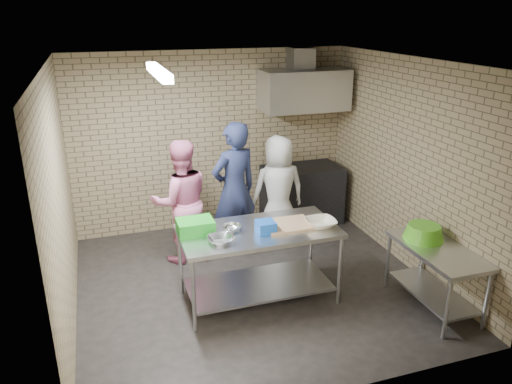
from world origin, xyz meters
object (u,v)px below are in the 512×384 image
Objects in this scene: man_navy at (234,190)px; woman_pink at (181,202)px; stove at (302,194)px; blue_tub at (266,227)px; prep_table at (259,264)px; green_crate at (195,227)px; woman_white at (278,190)px; bottle_green at (325,92)px; side_counter at (434,277)px; green_basin at (424,232)px.

man_navy is 0.73m from woman_pink.
stove is 1.60m from man_navy.
prep_table is at bearing 116.57° from blue_tub.
green_crate is at bearing 86.08° from woman_pink.
blue_tub is 1.31m from man_navy.
woman_white is at bearing 40.77° from green_crate.
side_counter is at bearing -90.00° from bottle_green.
woman_pink reaches higher than prep_table.
bottle_green reaches higher than woman_pink.
green_basin is (2.52, -0.66, -0.14)m from green_crate.
woman_pink is at bearing -22.05° from man_navy.
green_crate reaches higher than green_basin.
blue_tub is at bearing 72.00° from man_navy.
blue_tub is (0.05, -0.10, 0.51)m from prep_table.
woman_pink reaches higher than green_crate.
blue_tub is at bearing 158.89° from side_counter.
green_basin is at bearing -13.98° from blue_tub.
bottle_green reaches higher than green_crate.
bottle_green is (0.00, 2.99, 1.64)m from side_counter.
green_crate is at bearing 170.27° from prep_table.
bottle_green reaches higher than side_counter.
green_basin is at bearing 120.19° from woman_white.
stove is at bearing 99.76° from green_basin.
bottle_green reaches higher than man_navy.
stove is at bearing -151.93° from bottle_green.
green_crate is 2.00× the size of blue_tub.
prep_table is 3.27m from bottle_green.
green_basin is 2.98m from bottle_green.
stove is 1.65m from bottle_green.
side_counter is 2.79m from stove.
bottle_green is at bearing 39.35° from green_crate.
side_counter is at bearing -80.71° from stove.
side_counter is at bearing 117.74° from woman_white.
woman_pink reaches higher than woman_white.
woman_white is at bearing -137.19° from stove.
stove is (-0.45, 2.75, 0.08)m from side_counter.
blue_tub is 1.54m from woman_pink.
man_navy is (0.06, 1.21, 0.49)m from prep_table.
green_crate is 3.44m from bottle_green.
woman_white is (0.76, 1.38, 0.35)m from prep_table.
man_navy is at bearing 15.11° from woman_white.
stove is 2.61× the size of green_basin.
green_crate is 0.24× the size of woman_pink.
man_navy reaches higher than stove.
blue_tub is 1.83m from green_basin.
side_counter is 0.52m from green_basin.
woman_white is (1.42, 0.11, -0.04)m from woman_pink.
green_basin is 0.27× the size of woman_pink.
man_navy is 1.18× the size of woman_white.
side_counter is 0.71× the size of woman_pink.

